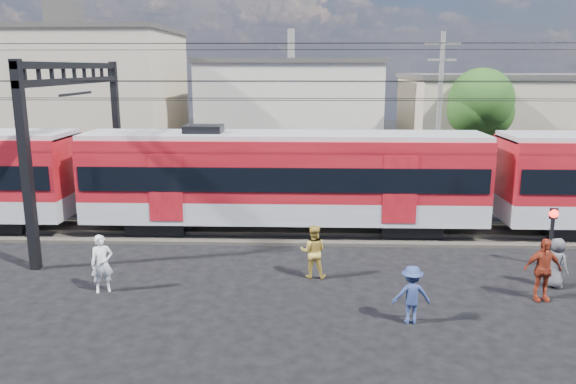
% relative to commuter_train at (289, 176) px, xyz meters
% --- Properties ---
extents(ground, '(120.00, 120.00, 0.00)m').
position_rel_commuter_train_xyz_m(ground, '(1.51, -8.00, -2.40)').
color(ground, black).
rests_on(ground, ground).
extents(track_bed, '(70.00, 3.40, 0.12)m').
position_rel_commuter_train_xyz_m(track_bed, '(1.51, 0.00, -2.34)').
color(track_bed, '#2D2823').
rests_on(track_bed, ground).
extents(rail_near, '(70.00, 0.12, 0.12)m').
position_rel_commuter_train_xyz_m(rail_near, '(1.51, -0.75, -2.22)').
color(rail_near, '#59544C').
rests_on(rail_near, track_bed).
extents(rail_far, '(70.00, 0.12, 0.12)m').
position_rel_commuter_train_xyz_m(rail_far, '(1.51, 0.75, -2.22)').
color(rail_far, '#59544C').
rests_on(rail_far, track_bed).
extents(commuter_train, '(50.30, 3.08, 4.17)m').
position_rel_commuter_train_xyz_m(commuter_train, '(0.00, 0.00, 0.00)').
color(commuter_train, black).
rests_on(commuter_train, ground).
extents(catenary, '(70.00, 9.30, 7.52)m').
position_rel_commuter_train_xyz_m(catenary, '(-7.14, -0.00, 2.73)').
color(catenary, black).
rests_on(catenary, ground).
extents(building_west, '(14.28, 10.20, 9.30)m').
position_rel_commuter_train_xyz_m(building_west, '(-15.49, 16.00, 2.25)').
color(building_west, tan).
rests_on(building_west, ground).
extents(building_midwest, '(12.24, 12.24, 7.30)m').
position_rel_commuter_train_xyz_m(building_midwest, '(-0.49, 19.00, 1.25)').
color(building_midwest, beige).
rests_on(building_midwest, ground).
extents(building_mideast, '(16.32, 10.20, 6.30)m').
position_rel_commuter_train_xyz_m(building_mideast, '(15.51, 16.00, 0.75)').
color(building_mideast, tan).
rests_on(building_mideast, ground).
extents(utility_pole_mid, '(1.80, 0.24, 8.50)m').
position_rel_commuter_train_xyz_m(utility_pole_mid, '(7.51, 7.00, 2.13)').
color(utility_pole_mid, slate).
rests_on(utility_pole_mid, ground).
extents(tree_near, '(3.82, 3.64, 6.72)m').
position_rel_commuter_train_xyz_m(tree_near, '(10.70, 10.09, 2.26)').
color(tree_near, '#382619').
rests_on(tree_near, ground).
extents(pedestrian_a, '(0.78, 0.66, 1.80)m').
position_rel_commuter_train_xyz_m(pedestrian_a, '(-5.47, -6.38, -1.50)').
color(pedestrian_a, silver).
rests_on(pedestrian_a, ground).
extents(pedestrian_b, '(0.90, 0.73, 1.76)m').
position_rel_commuter_train_xyz_m(pedestrian_b, '(0.97, -4.94, -1.52)').
color(pedestrian_b, gold).
rests_on(pedestrian_b, ground).
extents(pedestrian_c, '(1.08, 0.68, 1.61)m').
position_rel_commuter_train_xyz_m(pedestrian_c, '(3.57, -8.21, -1.60)').
color(pedestrian_c, navy).
rests_on(pedestrian_c, ground).
extents(pedestrian_d, '(1.14, 0.54, 1.90)m').
position_rel_commuter_train_xyz_m(pedestrian_d, '(7.68, -6.55, -1.45)').
color(pedestrian_d, maroon).
rests_on(pedestrian_d, ground).
extents(pedestrian_e, '(0.86, 0.93, 1.59)m').
position_rel_commuter_train_xyz_m(pedestrian_e, '(8.51, -5.52, -1.61)').
color(pedestrian_e, '#47474B').
rests_on(pedestrian_e, ground).
extents(crossing_signal, '(0.30, 0.30, 2.07)m').
position_rel_commuter_train_xyz_m(crossing_signal, '(9.14, -3.61, -0.96)').
color(crossing_signal, black).
rests_on(crossing_signal, ground).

